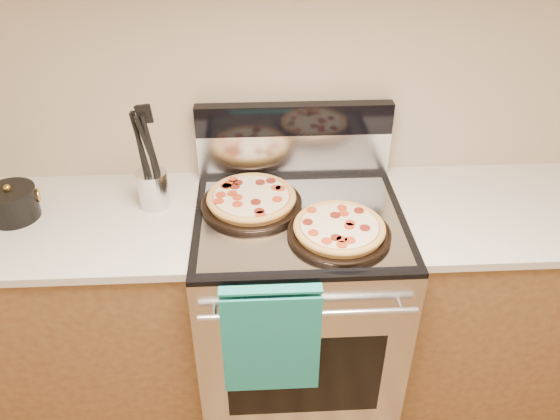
{
  "coord_description": "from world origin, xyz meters",
  "views": [
    {
      "loc": [
        -0.16,
        0.04,
        2.04
      ],
      "look_at": [
        -0.08,
        1.55,
        1.02
      ],
      "focal_mm": 35.0,
      "sensor_mm": 36.0,
      "label": 1
    }
  ],
  "objects_px": {
    "range_body": "(297,310)",
    "saucepan": "(12,205)",
    "pepperoni_pizza_back": "(252,200)",
    "utensil_crock": "(153,189)",
    "pepperoni_pizza_front": "(339,230)"
  },
  "relations": [
    {
      "from": "pepperoni_pizza_front",
      "to": "saucepan",
      "type": "distance_m",
      "value": 1.17
    },
    {
      "from": "pepperoni_pizza_front",
      "to": "utensil_crock",
      "type": "relative_size",
      "value": 2.47
    },
    {
      "from": "range_body",
      "to": "saucepan",
      "type": "xyz_separation_m",
      "value": [
        -1.03,
        0.06,
        0.51
      ]
    },
    {
      "from": "pepperoni_pizza_back",
      "to": "pepperoni_pizza_front",
      "type": "height_order",
      "value": "pepperoni_pizza_back"
    },
    {
      "from": "pepperoni_pizza_back",
      "to": "utensil_crock",
      "type": "relative_size",
      "value": 2.59
    },
    {
      "from": "utensil_crock",
      "to": "range_body",
      "type": "bearing_deg",
      "value": -12.37
    },
    {
      "from": "utensil_crock",
      "to": "saucepan",
      "type": "height_order",
      "value": "utensil_crock"
    },
    {
      "from": "range_body",
      "to": "utensil_crock",
      "type": "relative_size",
      "value": 6.36
    },
    {
      "from": "range_body",
      "to": "utensil_crock",
      "type": "distance_m",
      "value": 0.76
    },
    {
      "from": "pepperoni_pizza_back",
      "to": "saucepan",
      "type": "distance_m",
      "value": 0.86
    },
    {
      "from": "saucepan",
      "to": "pepperoni_pizza_back",
      "type": "bearing_deg",
      "value": 0.53
    },
    {
      "from": "utensil_crock",
      "to": "pepperoni_pizza_back",
      "type": "bearing_deg",
      "value": -7.41
    },
    {
      "from": "range_body",
      "to": "pepperoni_pizza_front",
      "type": "bearing_deg",
      "value": -46.36
    },
    {
      "from": "pepperoni_pizza_back",
      "to": "pepperoni_pizza_front",
      "type": "distance_m",
      "value": 0.36
    },
    {
      "from": "pepperoni_pizza_back",
      "to": "utensil_crock",
      "type": "distance_m",
      "value": 0.36
    }
  ]
}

